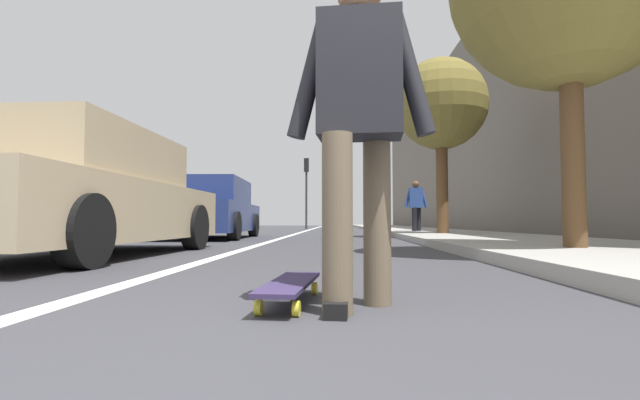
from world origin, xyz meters
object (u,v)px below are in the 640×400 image
(skater_person, at_px, (359,114))
(pedestrian_distant, at_px, (416,204))
(skateboard, at_px, (290,285))
(street_tree_mid, at_px, (441,105))
(parked_car_near, at_px, (81,196))
(traffic_light, at_px, (306,180))
(parked_car_mid, at_px, (211,210))

(skater_person, relative_size, pedestrian_distant, 0.95)
(pedestrian_distant, bearing_deg, skateboard, 166.94)
(street_tree_mid, height_order, pedestrian_distant, street_tree_mid)
(skateboard, distance_m, parked_car_near, 4.13)
(traffic_light, bearing_deg, pedestrian_distant, -160.41)
(traffic_light, bearing_deg, parked_car_mid, 174.84)
(traffic_light, distance_m, street_tree_mid, 15.46)
(street_tree_mid, distance_m, pedestrian_distant, 3.63)
(parked_car_near, height_order, parked_car_mid, parked_car_near)
(parked_car_mid, bearing_deg, skater_person, -159.85)
(skater_person, xyz_separation_m, pedestrian_distant, (12.01, -2.41, 0.04))
(parked_car_near, height_order, traffic_light, traffic_light)
(skater_person, distance_m, street_tree_mid, 10.02)
(parked_car_near, bearing_deg, skater_person, -134.13)
(parked_car_near, relative_size, pedestrian_distant, 2.66)
(skater_person, relative_size, parked_car_mid, 0.37)
(pedestrian_distant, bearing_deg, parked_car_mid, 118.46)
(skateboard, height_order, skater_person, skater_person)
(parked_car_near, xyz_separation_m, pedestrian_distant, (8.93, -5.58, 0.26))
(skateboard, height_order, traffic_light, traffic_light)
(skateboard, xyz_separation_m, traffic_light, (23.97, 1.56, 2.81))
(parked_car_near, xyz_separation_m, street_tree_mid, (6.26, -5.78, 2.71))
(skateboard, xyz_separation_m, skater_person, (-0.15, -0.35, 0.84))
(skater_person, distance_m, parked_car_near, 4.43)
(parked_car_near, height_order, street_tree_mid, street_tree_mid)
(skateboard, xyz_separation_m, pedestrian_distant, (11.86, -2.75, 0.89))
(skater_person, height_order, parked_car_mid, skater_person)
(street_tree_mid, bearing_deg, parked_car_mid, 94.05)
(skateboard, bearing_deg, parked_car_near, 43.99)
(skater_person, bearing_deg, traffic_light, 4.52)
(skater_person, bearing_deg, parked_car_mid, 20.15)
(parked_car_near, distance_m, pedestrian_distant, 10.53)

